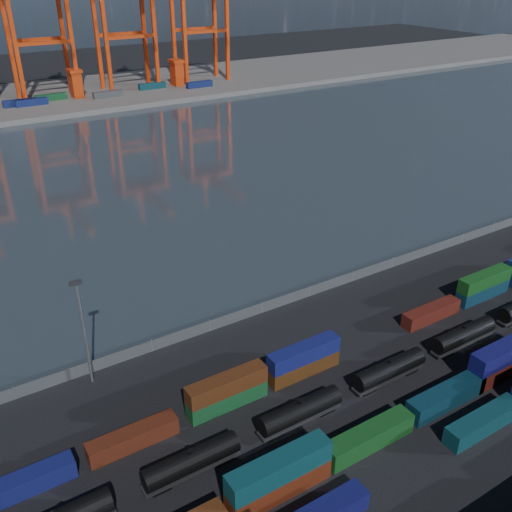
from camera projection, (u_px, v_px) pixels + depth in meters
ground at (376, 412)px, 75.66m from camera, size 700.00×700.00×0.00m
harbor_water at (109, 179)px, 154.30m from camera, size 700.00×700.00×0.00m
far_quay at (22, 101)px, 232.48m from camera, size 700.00×70.00×2.00m
container_row_south at (405, 463)px, 65.42m from camera, size 139.94×2.44×5.20m
container_row_mid at (455, 389)px, 76.74m from camera, size 141.74×2.59×5.52m
container_row_north at (385, 328)px, 89.02m from camera, size 140.65×2.32×4.94m
tanker_string at (428, 352)px, 84.00m from camera, size 120.68×2.62×3.74m
waterfront_fence at (262, 308)px, 96.17m from camera, size 160.12×0.12×2.20m
yard_light_mast at (83, 328)px, 76.71m from camera, size 1.60×0.40×16.60m
straddle_carriers at (18, 89)px, 220.62m from camera, size 140.00×7.00×11.10m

